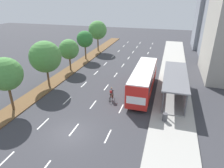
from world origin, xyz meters
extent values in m
plane|color=#38383D|center=(0.00, 0.00, 0.00)|extent=(140.00, 140.00, 0.00)
cube|color=brown|center=(-8.30, 20.00, 0.06)|extent=(2.60, 52.00, 0.12)
cube|color=#ADAAA3|center=(9.25, 20.00, 0.07)|extent=(4.50, 52.00, 0.15)
cube|color=white|center=(-3.50, -4.49, 0.00)|extent=(0.14, 2.03, 0.01)
cube|color=white|center=(-3.50, 0.67, 0.00)|extent=(0.14, 2.03, 0.01)
cube|color=white|center=(-3.50, 5.83, 0.00)|extent=(0.14, 2.03, 0.01)
cube|color=white|center=(-3.50, 10.98, 0.00)|extent=(0.14, 2.03, 0.01)
cube|color=white|center=(-3.50, 16.14, 0.00)|extent=(0.14, 2.03, 0.01)
cube|color=white|center=(-3.50, 21.29, 0.00)|extent=(0.14, 2.03, 0.01)
cube|color=white|center=(-3.50, 26.45, 0.00)|extent=(0.14, 2.03, 0.01)
cube|color=white|center=(-3.50, 31.60, 0.00)|extent=(0.14, 2.03, 0.01)
cube|color=white|center=(-3.50, 36.76, 0.00)|extent=(0.14, 2.03, 0.01)
cube|color=white|center=(-3.50, 41.91, 0.00)|extent=(0.14, 2.03, 0.01)
cube|color=white|center=(0.00, 0.67, 0.00)|extent=(0.14, 2.03, 0.01)
cube|color=white|center=(0.00, 5.83, 0.00)|extent=(0.14, 2.03, 0.01)
cube|color=white|center=(0.00, 10.98, 0.00)|extent=(0.14, 2.03, 0.01)
cube|color=white|center=(0.00, 16.14, 0.00)|extent=(0.14, 2.03, 0.01)
cube|color=white|center=(0.00, 21.29, 0.00)|extent=(0.14, 2.03, 0.01)
cube|color=white|center=(0.00, 26.45, 0.00)|extent=(0.14, 2.03, 0.01)
cube|color=white|center=(0.00, 31.60, 0.00)|extent=(0.14, 2.03, 0.01)
cube|color=white|center=(0.00, 36.76, 0.00)|extent=(0.14, 2.03, 0.01)
cube|color=white|center=(0.00, 41.91, 0.00)|extent=(0.14, 2.03, 0.01)
cube|color=white|center=(3.50, 0.67, 0.00)|extent=(0.14, 2.03, 0.01)
cube|color=white|center=(3.50, 5.83, 0.00)|extent=(0.14, 2.03, 0.01)
cube|color=white|center=(3.50, 10.98, 0.00)|extent=(0.14, 2.03, 0.01)
cube|color=white|center=(3.50, 16.14, 0.00)|extent=(0.14, 2.03, 0.01)
cube|color=white|center=(3.50, 21.29, 0.00)|extent=(0.14, 2.03, 0.01)
cube|color=white|center=(3.50, 26.45, 0.00)|extent=(0.14, 2.03, 0.01)
cube|color=white|center=(3.50, 31.60, 0.00)|extent=(0.14, 2.03, 0.01)
cube|color=white|center=(3.50, 36.76, 0.00)|extent=(0.14, 2.03, 0.01)
cube|color=white|center=(3.50, 41.91, 0.00)|extent=(0.14, 2.03, 0.01)
cube|color=gray|center=(9.25, 10.94, 0.20)|extent=(2.60, 10.41, 0.10)
cylinder|color=#56565B|center=(8.07, 5.98, 1.55)|extent=(0.16, 0.16, 2.60)
cylinder|color=#56565B|center=(8.07, 15.89, 1.55)|extent=(0.16, 0.16, 2.60)
cylinder|color=#56565B|center=(10.43, 5.98, 1.55)|extent=(0.16, 0.16, 2.60)
cylinder|color=#56565B|center=(10.43, 15.89, 1.55)|extent=(0.16, 0.16, 2.60)
cube|color=gray|center=(10.49, 10.94, 1.55)|extent=(0.10, 9.89, 2.34)
cube|color=slate|center=(9.25, 10.94, 2.93)|extent=(2.90, 10.81, 0.16)
cube|color=red|center=(5.25, 10.86, 1.85)|extent=(2.50, 11.20, 2.80)
cube|color=#2D3D4C|center=(5.25, 10.86, 2.70)|extent=(2.54, 10.30, 0.90)
cube|color=silver|center=(5.25, 10.86, 3.31)|extent=(2.45, 10.98, 0.12)
cube|color=#2D3D4C|center=(5.25, 16.48, 2.20)|extent=(2.25, 0.06, 1.54)
cube|color=white|center=(5.25, 5.24, 1.65)|extent=(2.12, 0.04, 0.90)
cylinder|color=black|center=(4.15, 14.33, 0.50)|extent=(0.30, 1.00, 1.00)
cylinder|color=black|center=(6.35, 14.33, 0.50)|extent=(0.30, 1.00, 1.00)
cylinder|color=black|center=(4.15, 7.39, 0.50)|extent=(0.30, 1.00, 1.00)
cylinder|color=black|center=(6.35, 7.39, 0.50)|extent=(0.30, 1.00, 1.00)
torus|color=black|center=(1.79, 8.11, 0.36)|extent=(0.06, 0.72, 0.72)
torus|color=black|center=(1.79, 7.01, 0.36)|extent=(0.06, 0.72, 0.72)
cylinder|color=maroon|center=(1.79, 7.56, 0.64)|extent=(0.05, 0.93, 0.05)
cylinder|color=maroon|center=(1.79, 7.46, 0.46)|extent=(0.05, 0.57, 0.42)
cylinder|color=maroon|center=(1.79, 7.36, 0.66)|extent=(0.04, 0.04, 0.40)
cube|color=black|center=(1.79, 7.36, 0.86)|extent=(0.12, 0.24, 0.06)
cylinder|color=black|center=(1.79, 8.06, 0.91)|extent=(0.46, 0.04, 0.04)
cube|color=black|center=(1.79, 7.54, 1.19)|extent=(0.30, 0.36, 0.59)
cube|color=#A82323|center=(1.79, 7.38, 1.21)|extent=(0.26, 0.26, 0.42)
sphere|color=#9E7051|center=(1.79, 7.66, 1.61)|extent=(0.20, 0.20, 0.20)
cylinder|color=brown|center=(1.67, 7.51, 0.79)|extent=(0.12, 0.42, 0.25)
cylinder|color=brown|center=(1.67, 7.68, 0.53)|extent=(0.10, 0.17, 0.41)
cylinder|color=brown|center=(1.91, 7.51, 0.79)|extent=(0.12, 0.42, 0.25)
cylinder|color=brown|center=(1.91, 7.68, 0.53)|extent=(0.10, 0.17, 0.41)
cylinder|color=black|center=(1.62, 7.76, 1.24)|extent=(0.09, 0.47, 0.28)
cylinder|color=black|center=(1.96, 7.76, 1.24)|extent=(0.09, 0.47, 0.28)
cylinder|color=brown|center=(-8.29, 2.05, 1.61)|extent=(0.28, 0.28, 2.98)
sphere|color=#4C8E42|center=(-8.29, 2.05, 4.44)|extent=(3.58, 3.58, 3.58)
cylinder|color=brown|center=(-8.09, 9.03, 1.45)|extent=(0.28, 0.28, 2.67)
sphere|color=#4C8E42|center=(-8.09, 9.03, 4.42)|extent=(4.35, 4.35, 4.35)
cylinder|color=brown|center=(-8.22, 16.00, 1.32)|extent=(0.28, 0.28, 2.40)
sphere|color=#4C8E42|center=(-8.22, 16.00, 3.79)|extent=(3.38, 3.38, 3.38)
cylinder|color=brown|center=(-8.33, 22.97, 1.54)|extent=(0.28, 0.28, 2.83)
sphere|color=#2D7533|center=(-8.33, 22.97, 4.18)|extent=(3.27, 3.27, 3.27)
cylinder|color=brown|center=(-8.16, 29.94, 1.74)|extent=(0.28, 0.28, 3.23)
sphere|color=#4C8E42|center=(-8.16, 29.94, 4.92)|extent=(4.19, 4.19, 4.19)
cylinder|color=#4C4C51|center=(8.45, 4.55, 0.57)|extent=(0.52, 0.52, 0.85)
cube|color=gray|center=(18.37, 35.56, 8.91)|extent=(7.84, 9.67, 17.82)
cube|color=gray|center=(19.28, 41.22, 9.67)|extent=(11.47, 8.39, 19.34)
camera|label=1|loc=(8.07, -13.51, 11.98)|focal=31.65mm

